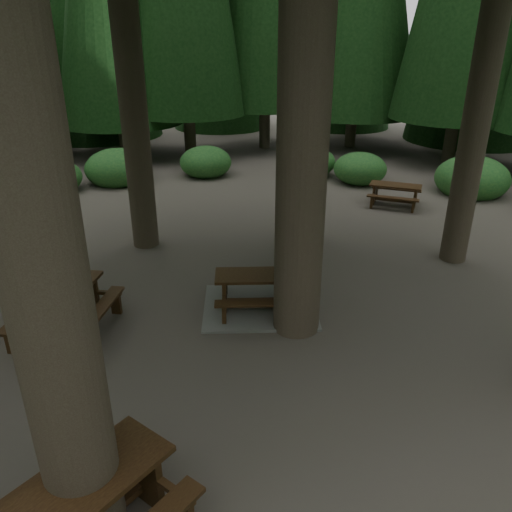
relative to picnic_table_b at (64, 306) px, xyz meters
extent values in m
plane|color=#504741|center=(3.23, -1.21, -0.54)|extent=(80.00, 80.00, 0.00)
cube|color=black|center=(0.00, 0.00, 0.24)|extent=(1.42, 2.00, 0.06)
cube|color=black|center=(-0.57, 0.25, -0.07)|extent=(0.99, 1.81, 0.05)
cube|color=black|center=(0.57, -0.25, -0.07)|extent=(0.99, 1.81, 0.05)
cube|color=black|center=(-0.30, -0.68, -0.16)|extent=(0.55, 0.31, 0.75)
cube|color=black|center=(-0.30, -0.68, -0.10)|extent=(1.41, 0.68, 0.06)
cube|color=black|center=(0.30, 0.68, -0.16)|extent=(0.55, 0.31, 0.75)
cube|color=black|center=(0.30, 0.68, -0.10)|extent=(1.41, 0.68, 0.06)
cube|color=black|center=(0.00, 0.00, -0.35)|extent=(0.70, 1.46, 0.08)
cube|color=gray|center=(3.59, -0.16, -0.51)|extent=(2.58, 2.30, 0.05)
cube|color=black|center=(3.59, -0.16, 0.18)|extent=(1.83, 1.08, 0.06)
cube|color=black|center=(3.74, 0.39, -0.11)|extent=(1.72, 0.66, 0.05)
cube|color=black|center=(3.45, -0.71, -0.11)|extent=(1.72, 0.66, 0.05)
cube|color=black|center=(2.93, 0.01, -0.19)|extent=(0.21, 0.53, 0.69)
cube|color=black|center=(2.93, 0.01, -0.14)|extent=(0.42, 1.36, 0.06)
cube|color=black|center=(4.26, -0.33, -0.19)|extent=(0.21, 0.53, 0.69)
cube|color=black|center=(4.26, -0.33, -0.14)|extent=(0.42, 1.36, 0.06)
cube|color=black|center=(3.59, -0.16, -0.36)|extent=(1.41, 0.43, 0.08)
cube|color=black|center=(9.50, 4.80, 0.11)|extent=(1.60, 1.41, 0.05)
cube|color=black|center=(9.81, 5.21, -0.15)|extent=(1.37, 1.11, 0.04)
cube|color=black|center=(9.19, 4.38, -0.15)|extent=(1.37, 1.11, 0.04)
cube|color=black|center=(9.01, 5.17, -0.23)|extent=(0.34, 0.42, 0.62)
cube|color=black|center=(9.01, 5.17, -0.17)|extent=(0.81, 1.04, 0.05)
cube|color=black|center=(10.00, 4.42, -0.23)|extent=(0.34, 0.42, 0.62)
cube|color=black|center=(10.00, 4.42, -0.17)|extent=(0.81, 1.04, 0.05)
cube|color=black|center=(9.50, 4.80, -0.38)|extent=(1.07, 0.83, 0.07)
cube|color=black|center=(0.37, -4.48, 0.30)|extent=(2.08, 1.83, 0.07)
cube|color=black|center=(-0.03, -3.95, -0.03)|extent=(1.78, 1.43, 0.06)
cube|color=black|center=(1.02, -4.00, -0.13)|extent=(0.44, 0.55, 0.81)
cube|color=black|center=(1.02, -4.00, -0.07)|extent=(1.04, 1.35, 0.07)
ellipsoid|color=#21622B|center=(12.67, 5.24, -0.14)|extent=(2.42, 2.42, 1.49)
ellipsoid|color=#21622B|center=(9.67, 7.48, -0.14)|extent=(1.90, 1.90, 1.17)
ellipsoid|color=#21622B|center=(8.37, 8.95, -0.14)|extent=(1.84, 1.84, 1.13)
ellipsoid|color=#21622B|center=(4.53, 10.04, -0.14)|extent=(1.95, 1.95, 1.20)
ellipsoid|color=#21622B|center=(1.30, 9.99, -0.14)|extent=(2.31, 2.31, 1.42)
ellipsoid|color=#21622B|center=(-0.86, 9.35, -0.14)|extent=(1.93, 1.93, 1.19)
camera|label=1|loc=(1.09, -8.38, 4.45)|focal=35.00mm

